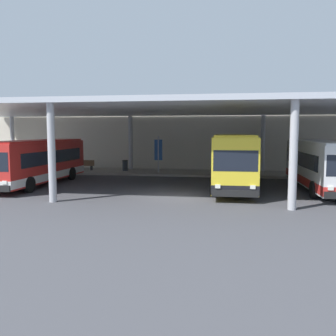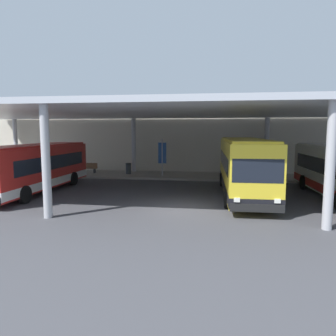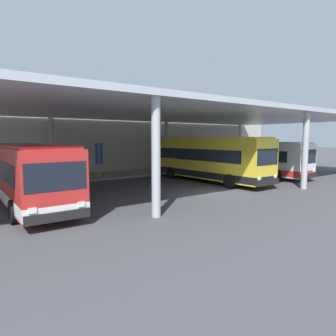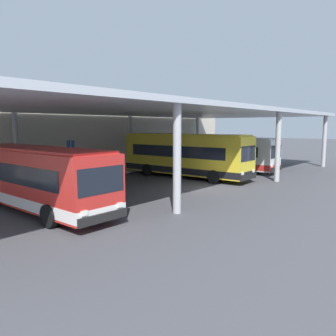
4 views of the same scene
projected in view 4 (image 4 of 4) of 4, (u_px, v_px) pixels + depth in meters
ground_plane at (204, 189)px, 22.70m from camera, size 200.00×200.00×0.00m
platform_kerb at (95, 172)px, 30.15m from camera, size 42.00×4.50×0.18m
station_building_facade at (72, 135)px, 31.80m from camera, size 48.00×1.60×6.82m
canopy_shelter at (145, 111)px, 25.53m from camera, size 40.00×17.00×5.55m
bus_nearest_bay at (36, 178)px, 16.81m from camera, size 2.79×10.55×3.17m
bus_second_bay at (185, 155)px, 27.69m from camera, size 2.87×11.38×3.57m
bus_middle_bay at (222, 153)px, 31.91m from camera, size 2.92×10.59×3.17m
trash_bin at (29, 173)px, 25.28m from camera, size 0.52×0.52×0.98m
banner_sign at (71, 154)px, 27.14m from camera, size 0.70×0.12×3.20m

